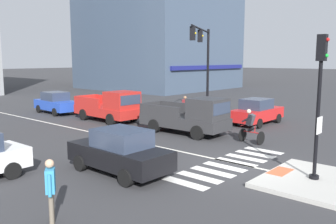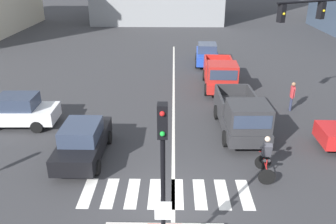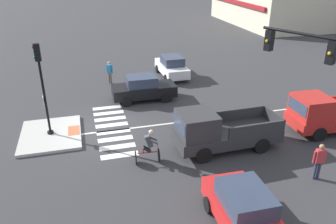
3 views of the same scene
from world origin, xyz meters
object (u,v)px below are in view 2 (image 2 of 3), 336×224
car_black_westbound_near (83,141)px  pedestrian_waiting_far_side (292,94)px  car_blue_eastbound_distant (207,54)px  pickup_truck_red_eastbound_far (220,75)px  pickup_truck_charcoal_eastbound_mid (242,117)px  car_white_cross_left (17,111)px  signal_pole (163,175)px  cyclist (266,157)px

car_black_westbound_near → pedestrian_waiting_far_side: pedestrian_waiting_far_side is taller
car_blue_eastbound_distant → pickup_truck_red_eastbound_far: (0.32, -6.14, 0.17)m
pickup_truck_charcoal_eastbound_mid → car_black_westbound_near: bearing=-162.5°
car_black_westbound_near → car_white_cross_left: 5.19m
pickup_truck_charcoal_eastbound_mid → pickup_truck_red_eastbound_far: (-0.25, 6.43, 0.00)m
signal_pole → car_black_westbound_near: (-3.57, 5.70, -2.20)m
car_blue_eastbound_distant → pickup_truck_charcoal_eastbound_mid: 12.58m
car_blue_eastbound_distant → pedestrian_waiting_far_side: 10.28m
car_white_cross_left → pedestrian_waiting_far_side: (14.62, 2.20, 0.17)m
signal_pole → pickup_truck_charcoal_eastbound_mid: (3.54, 7.94, -2.03)m
car_black_westbound_near → pickup_truck_charcoal_eastbound_mid: bearing=17.5°
pickup_truck_red_eastbound_far → car_white_cross_left: bearing=-153.2°
car_blue_eastbound_distant → car_black_westbound_near: size_ratio=1.02×
pickup_truck_red_eastbound_far → pedestrian_waiting_far_side: 4.93m
car_blue_eastbound_distant → pedestrian_waiting_far_side: (3.93, -9.50, 0.17)m
pickup_truck_charcoal_eastbound_mid → cyclist: (0.31, -3.49, -0.11)m
car_blue_eastbound_distant → pickup_truck_red_eastbound_far: 6.15m
car_blue_eastbound_distant → car_white_cross_left: size_ratio=1.01×
car_black_westbound_near → car_white_cross_left: same height
signal_pole → car_white_cross_left: signal_pole is taller
car_black_westbound_near → cyclist: 7.53m
car_white_cross_left → cyclist: (11.58, -4.36, 0.06)m
car_black_westbound_near → pedestrian_waiting_far_side: bearing=26.9°
signal_pole → pickup_truck_charcoal_eastbound_mid: bearing=66.0°
car_black_westbound_near → car_blue_eastbound_distant: bearing=66.2°
car_blue_eastbound_distant → car_black_westbound_near: (-6.53, -14.80, 0.00)m
car_black_westbound_near → car_white_cross_left: size_ratio=1.00×
car_black_westbound_near → pedestrian_waiting_far_side: (10.46, 5.30, 0.17)m
car_white_cross_left → cyclist: size_ratio=2.46×
car_blue_eastbound_distant → car_black_westbound_near: 16.18m
car_black_westbound_near → pedestrian_waiting_far_side: 11.73m
car_blue_eastbound_distant → pickup_truck_red_eastbound_far: bearing=-87.0°
cyclist → pedestrian_waiting_far_side: size_ratio=1.01×
signal_pole → car_black_westbound_near: bearing=122.1°
signal_pole → pickup_truck_charcoal_eastbound_mid: signal_pole is taller
car_white_cross_left → car_blue_eastbound_distant: bearing=47.6°
pickup_truck_red_eastbound_far → pedestrian_waiting_far_side: pickup_truck_red_eastbound_far is taller
signal_pole → car_blue_eastbound_distant: bearing=81.8°
car_white_cross_left → cyclist: cyclist is taller
car_black_westbound_near → cyclist: size_ratio=2.45×
car_blue_eastbound_distant → car_black_westbound_near: bearing=-113.8°
car_blue_eastbound_distant → car_white_cross_left: same height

